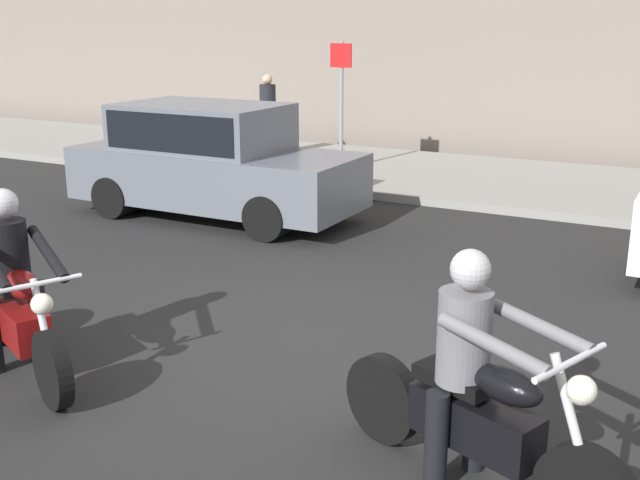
% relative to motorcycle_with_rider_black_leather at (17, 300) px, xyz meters
% --- Properties ---
extents(ground_plane, '(80.00, 80.00, 0.00)m').
position_rel_motorcycle_with_rider_black_leather_xyz_m(ground_plane, '(1.75, 1.65, -0.65)').
color(ground_plane, black).
extents(sidewalk_slab, '(40.00, 4.40, 0.14)m').
position_rel_motorcycle_with_rider_black_leather_xyz_m(sidewalk_slab, '(1.75, 9.65, -0.58)').
color(sidewalk_slab, gray).
rests_on(sidewalk_slab, ground_plane).
extents(motorcycle_with_rider_black_leather, '(2.07, 1.11, 1.59)m').
position_rel_motorcycle_with_rider_black_leather_xyz_m(motorcycle_with_rider_black_leather, '(0.00, 0.00, 0.00)').
color(motorcycle_with_rider_black_leather, black).
rests_on(motorcycle_with_rider_black_leather, ground_plane).
extents(motorcycle_with_rider_gray, '(2.14, 1.01, 1.59)m').
position_rel_motorcycle_with_rider_black_leather_xyz_m(motorcycle_with_rider_gray, '(3.92, 0.13, -0.00)').
color(motorcycle_with_rider_gray, black).
rests_on(motorcycle_with_rider_gray, ground_plane).
extents(parked_sedan_slate_gray, '(4.45, 1.82, 1.72)m').
position_rel_motorcycle_with_rider_black_leather_xyz_m(parked_sedan_slate_gray, '(-1.79, 5.27, 0.23)').
color(parked_sedan_slate_gray, slate).
rests_on(parked_sedan_slate_gray, ground_plane).
extents(street_sign_post, '(0.44, 0.08, 2.40)m').
position_rel_motorcycle_with_rider_black_leather_xyz_m(street_sign_post, '(-1.47, 9.06, 0.95)').
color(street_sign_post, gray).
rests_on(street_sign_post, sidewalk_slab).
extents(pedestrian_bystander, '(0.34, 0.34, 1.70)m').
position_rel_motorcycle_with_rider_black_leather_xyz_m(pedestrian_bystander, '(-3.55, 9.78, 0.49)').
color(pedestrian_bystander, black).
rests_on(pedestrian_bystander, sidewalk_slab).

